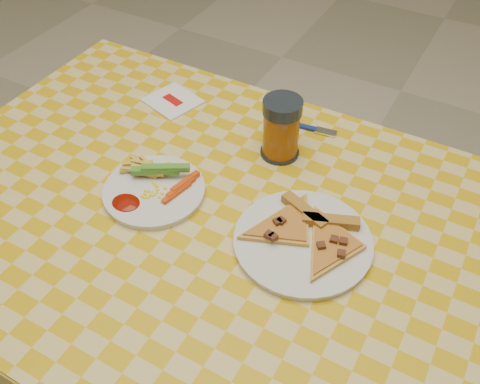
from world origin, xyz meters
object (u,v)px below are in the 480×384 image
table (214,239)px  plate_right (303,242)px  plate_left (154,192)px  drink_glass (281,129)px

table → plate_right: size_ratio=5.01×
plate_left → plate_right: bearing=4.5°
drink_glass → table: bearing=-98.1°
table → drink_glass: drink_glass is taller
table → plate_left: 0.16m
table → plate_left: (-0.13, -0.01, 0.08)m
plate_left → table: bearing=3.1°
plate_left → drink_glass: 0.30m
drink_glass → plate_left: bearing=-124.9°
table → drink_glass: (0.03, 0.23, 0.14)m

